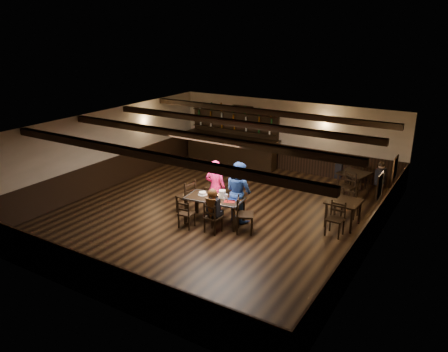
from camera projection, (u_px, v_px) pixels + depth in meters
The scene contains 25 objects.
ground at pixel (217, 214), 13.14m from camera, with size 10.00×10.00×0.00m, color black.
room_shell at pixel (218, 158), 12.60m from camera, with size 9.02×10.02×2.71m.
dining_table at pixel (215, 200), 12.38m from camera, with size 1.70×0.99×0.75m.
chair_near_left at pixel (185, 212), 12.06m from camera, with size 0.42×0.40×0.83m.
chair_near_right at pixel (212, 216), 11.75m from camera, with size 0.44×0.42×0.88m.
chair_end_left at pixel (188, 194), 13.01m from camera, with size 0.54×0.56×1.03m.
chair_end_right at pixel (242, 212), 11.82m from camera, with size 0.61×0.62×1.02m.
chair_far_pushed at pixel (214, 184), 13.96m from camera, with size 0.52×0.50×0.97m.
woman_pink at pixel (215, 188), 12.88m from camera, with size 0.61×0.40×1.68m, color #FF1664.
man_blue at pixel (239, 191), 12.48m from camera, with size 0.85×0.67×1.76m, color navy.
seated_person at pixel (213, 204), 11.69m from camera, with size 0.35×0.52×0.84m.
cake at pixel (203, 193), 12.56m from camera, with size 0.26×0.26×0.09m.
plate_stack_a at pixel (213, 195), 12.32m from camera, with size 0.17×0.17×0.16m, color white.
plate_stack_b at pixel (222, 194), 12.31m from camera, with size 0.19×0.19×0.23m, color white.
tea_light at pixel (218, 196), 12.43m from camera, with size 0.05×0.05×0.06m.
salt_shaker at pixel (224, 199), 12.16m from camera, with size 0.04×0.04×0.09m, color silver.
pepper_shaker at pixel (227, 200), 12.07m from camera, with size 0.03×0.03×0.08m, color #A5A8AD.
drink_glass at pixel (226, 196), 12.29m from camera, with size 0.08×0.08×0.12m, color silver.
menu_red at pixel (229, 201), 12.09m from camera, with size 0.30×0.21×0.00m, color maroon.
menu_blue at pixel (233, 199), 12.23m from camera, with size 0.28×0.19×0.00m, color #101E51.
bar_counter at pixel (232, 145), 17.82m from camera, with size 4.10×0.70×2.20m.
back_table_a at pixel (344, 204), 12.17m from camera, with size 0.91×0.91×0.75m.
back_table_b at pixel (354, 175), 14.47m from camera, with size 1.06×1.06×0.75m.
bg_patron_left at pixel (339, 167), 14.75m from camera, with size 0.26×0.38×0.74m.
bg_patron_right at pixel (381, 173), 14.11m from camera, with size 0.29×0.40×0.76m.
Camera 1 is at (6.45, -10.17, 5.39)m, focal length 35.00 mm.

